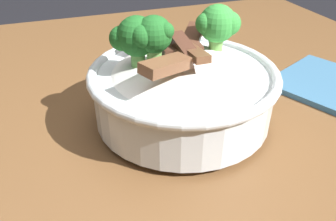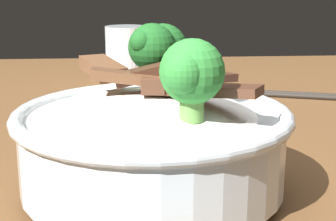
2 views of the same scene
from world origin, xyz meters
TOP-DOWN VIEW (x-y plane):
  - dining_table at (0.00, 0.00)m, footprint 1.23×0.91m
  - rice_bowl at (-0.14, 0.02)m, footprint 0.23×0.23m
  - folded_napkin at (-0.38, 0.01)m, footprint 0.19×0.18m

SIDE VIEW (x-z plane):
  - dining_table at x=0.00m, z-range 0.28..1.07m
  - folded_napkin at x=-0.38m, z-range 0.78..0.79m
  - rice_bowl at x=-0.14m, z-range 0.77..0.90m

